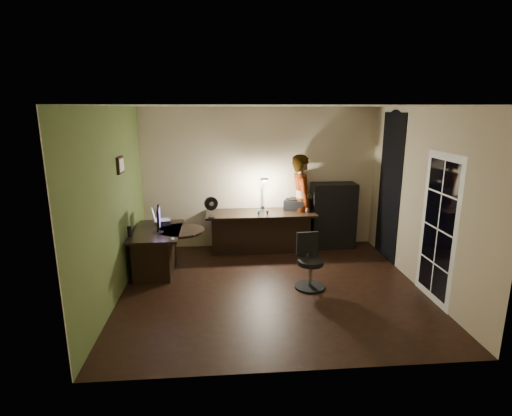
{
  "coord_description": "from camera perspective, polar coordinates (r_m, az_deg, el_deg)",
  "views": [
    {
      "loc": [
        -0.71,
        -5.58,
        2.67
      ],
      "look_at": [
        -0.15,
        1.05,
        1.0
      ],
      "focal_mm": 28.0,
      "sensor_mm": 36.0,
      "label": 1
    }
  ],
  "objects": [
    {
      "name": "wall_back",
      "position": [
        7.73,
        0.52,
        4.26
      ],
      "size": [
        4.5,
        0.01,
        2.7
      ],
      "primitive_type": "cube",
      "color": "tan",
      "rests_on": "floor"
    },
    {
      "name": "monitor",
      "position": [
        6.6,
        -13.89,
        -2.2
      ],
      "size": [
        0.15,
        0.47,
        0.3
      ],
      "primitive_type": "cube",
      "rotation": [
        0.0,
        0.0,
        0.13
      ],
      "color": "black",
      "rests_on": "desk_left"
    },
    {
      "name": "wall_front",
      "position": [
        3.87,
        6.03,
        -5.91
      ],
      "size": [
        4.5,
        0.01,
        2.7
      ],
      "primitive_type": "cube",
      "color": "tan",
      "rests_on": "floor"
    },
    {
      "name": "cabinet",
      "position": [
        7.92,
        10.92,
        -1.04
      ],
      "size": [
        0.85,
        0.43,
        1.27
      ],
      "primitive_type": "cube",
      "rotation": [
        0.0,
        0.0,
        0.01
      ],
      "color": "black",
      "rests_on": "floor"
    },
    {
      "name": "pen",
      "position": [
        6.53,
        -12.43,
        -3.65
      ],
      "size": [
        0.02,
        0.13,
        0.01
      ],
      "primitive_type": "cube",
      "rotation": [
        0.0,
        0.0,
        -0.08
      ],
      "color": "black",
      "rests_on": "desk_left"
    },
    {
      "name": "speaker",
      "position": [
        6.53,
        -17.62,
        -3.22
      ],
      "size": [
        0.07,
        0.07,
        0.17
      ],
      "primitive_type": "cylinder",
      "rotation": [
        0.0,
        0.0,
        -0.04
      ],
      "color": "black",
      "rests_on": "desk_left"
    },
    {
      "name": "framed_picture",
      "position": [
        6.27,
        -18.83,
        5.83
      ],
      "size": [
        0.04,
        0.3,
        0.25
      ],
      "primitive_type": "cube",
      "color": "black",
      "rests_on": "wall_left"
    },
    {
      "name": "notepad",
      "position": [
        6.52,
        -9.16,
        -3.51
      ],
      "size": [
        0.21,
        0.26,
        0.01
      ],
      "primitive_type": "cube",
      "rotation": [
        0.0,
        0.0,
        -0.2
      ],
      "color": "silver",
      "rests_on": "desk_left"
    },
    {
      "name": "person",
      "position": [
        7.71,
        6.46,
        0.85
      ],
      "size": [
        0.48,
        0.68,
        1.83
      ],
      "primitive_type": "imported",
      "rotation": [
        0.0,
        0.0,
        1.63
      ],
      "color": "#D8A88C",
      "rests_on": "floor"
    },
    {
      "name": "wall_right",
      "position": [
        6.45,
        22.65,
        1.19
      ],
      "size": [
        0.01,
        4.0,
        2.7
      ],
      "primitive_type": "cube",
      "color": "tan",
      "rests_on": "floor"
    },
    {
      "name": "laptop_stand",
      "position": [
        7.01,
        -13.26,
        -2.1
      ],
      "size": [
        0.29,
        0.26,
        0.1
      ],
      "primitive_type": "cube",
      "rotation": [
        0.0,
        0.0,
        0.33
      ],
      "color": "silver",
      "rests_on": "desk_left"
    },
    {
      "name": "arched_doorway",
      "position": [
        7.47,
        18.54,
        2.79
      ],
      "size": [
        0.01,
        0.9,
        2.6
      ],
      "primitive_type": "cube",
      "color": "black",
      "rests_on": "floor"
    },
    {
      "name": "printer",
      "position": [
        7.73,
        5.88,
        0.6
      ],
      "size": [
        0.55,
        0.5,
        0.2
      ],
      "primitive_type": "cube",
      "rotation": [
        0.0,
        0.0,
        -0.41
      ],
      "color": "black",
      "rests_on": "desk_right"
    },
    {
      "name": "desk_lamp",
      "position": [
        7.61,
        0.98,
        2.35
      ],
      "size": [
        0.22,
        0.34,
        0.69
      ],
      "primitive_type": "cube",
      "rotation": [
        0.0,
        0.0,
        -0.19
      ],
      "color": "black",
      "rests_on": "desk_right"
    },
    {
      "name": "french_door",
      "position": [
        6.05,
        24.57,
        -2.76
      ],
      "size": [
        0.02,
        0.92,
        2.1
      ],
      "primitive_type": "cube",
      "color": "white",
      "rests_on": "floor"
    },
    {
      "name": "phone",
      "position": [
        6.83,
        -12.56,
        -2.88
      ],
      "size": [
        0.08,
        0.14,
        0.01
      ],
      "primitive_type": "cube",
      "rotation": [
        0.0,
        0.0,
        -0.03
      ],
      "color": "black",
      "rests_on": "desk_left"
    },
    {
      "name": "desk_right",
      "position": [
        7.59,
        0.67,
        -3.43
      ],
      "size": [
        2.05,
        0.73,
        0.77
      ],
      "primitive_type": "cube",
      "rotation": [
        0.0,
        0.0,
        0.01
      ],
      "color": "black",
      "rests_on": "floor"
    },
    {
      "name": "headphones",
      "position": [
        7.32,
        1.03,
        -0.5
      ],
      "size": [
        0.22,
        0.16,
        0.1
      ],
      "primitive_type": "cube",
      "rotation": [
        0.0,
        0.0,
        -0.38
      ],
      "color": "#0C4F86",
      "rests_on": "desk_right"
    },
    {
      "name": "green_wall_overlay",
      "position": [
        5.93,
        -19.65,
        0.41
      ],
      "size": [
        0.0,
        4.0,
        2.7
      ],
      "primitive_type": "cube",
      "color": "#4C5E2A",
      "rests_on": "floor"
    },
    {
      "name": "laptop",
      "position": [
        6.97,
        -13.33,
        -0.91
      ],
      "size": [
        0.35,
        0.33,
        0.2
      ],
      "primitive_type": "cube",
      "rotation": [
        0.0,
        0.0,
        0.21
      ],
      "color": "silver",
      "rests_on": "laptop_stand"
    },
    {
      "name": "mouse",
      "position": [
        6.24,
        -11.86,
        -4.34
      ],
      "size": [
        0.09,
        0.11,
        0.03
      ],
      "primitive_type": "ellipsoid",
      "rotation": [
        0.0,
        0.0,
        0.36
      ],
      "color": "silver",
      "rests_on": "desk_left"
    },
    {
      "name": "office_chair",
      "position": [
        6.12,
        7.8,
        -7.65
      ],
      "size": [
        0.5,
        0.5,
        0.83
      ],
      "primitive_type": "cube",
      "rotation": [
        0.0,
        0.0,
        0.09
      ],
      "color": "black",
      "rests_on": "floor"
    },
    {
      "name": "desk_fan",
      "position": [
        7.12,
        -6.42,
        0.14
      ],
      "size": [
        0.27,
        0.19,
        0.37
      ],
      "primitive_type": "cube",
      "rotation": [
        0.0,
        0.0,
        0.26
      ],
      "color": "black",
      "rests_on": "desk_right"
    },
    {
      "name": "floor",
      "position": [
        6.23,
        2.23,
        -11.36
      ],
      "size": [
        4.5,
        4.0,
        0.01
      ],
      "primitive_type": "cube",
      "color": "black",
      "rests_on": "ground"
    },
    {
      "name": "wall_left",
      "position": [
        5.94,
        -19.79,
        0.4
      ],
      "size": [
        0.01,
        4.0,
        2.7
      ],
      "primitive_type": "cube",
      "color": "tan",
      "rests_on": "floor"
    },
    {
      "name": "desk_left",
      "position": [
        6.86,
        -13.79,
        -5.98
      ],
      "size": [
        0.78,
        1.26,
        0.72
      ],
      "primitive_type": "cube",
      "rotation": [
        0.0,
        0.0,
        0.01
      ],
      "color": "black",
      "rests_on": "floor"
    },
    {
      "name": "ceiling",
      "position": [
        5.62,
        2.5,
        14.44
      ],
      "size": [
        4.5,
        4.0,
        0.01
      ],
      "primitive_type": "cube",
      "color": "silver",
      "rests_on": "floor"
    }
  ]
}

